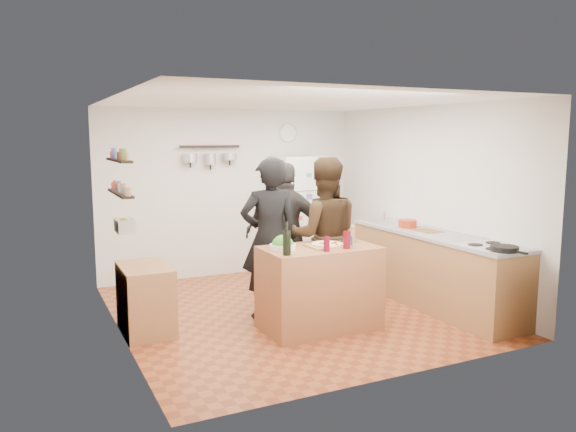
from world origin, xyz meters
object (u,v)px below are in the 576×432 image
prep_island (319,288)px  pepper_mill (353,236)px  red_bowl (408,224)px  wall_clock (288,133)px  skillet (504,249)px  salad_bowl (283,247)px  wine_bottle (287,243)px  person_center (323,236)px  person_left (270,238)px  counter_run (433,270)px  person_back (287,234)px  salt_canister (349,241)px  side_table (146,299)px  fridge (297,215)px

prep_island → pepper_mill: pepper_mill is taller
red_bowl → wall_clock: size_ratio=0.80×
skillet → salad_bowl: bearing=150.8°
prep_island → wine_bottle: wine_bottle is taller
skillet → red_bowl: 1.68m
pepper_mill → person_center: size_ratio=0.09×
prep_island → wall_clock: size_ratio=4.17×
prep_island → skillet: skillet is taller
salad_bowl → person_left: 0.53m
prep_island → person_left: 0.82m
person_left → person_center: (0.65, -0.11, -0.01)m
person_left → person_center: bearing=-179.5°
person_left → counter_run: size_ratio=0.71×
wall_clock → person_back: bearing=-116.1°
person_center → counter_run: 1.51m
person_back → prep_island: bearing=121.9°
person_back → salad_bowl: bearing=98.1°
salad_bowl → wine_bottle: wine_bottle is taller
salad_bowl → wall_clock: (1.36, 2.71, 1.21)m
pepper_mill → person_left: person_left is taller
person_center → wall_clock: 2.68m
wine_bottle → red_bowl: size_ratio=1.05×
prep_island → counter_run: size_ratio=0.48×
person_left → wine_bottle: bearing=88.9°
prep_island → wine_bottle: size_ratio=4.98×
salad_bowl → red_bowl: size_ratio=1.16×
prep_island → salt_canister: 0.61m
side_table → prep_island: bearing=-21.8°
fridge → person_left: bearing=-124.7°
wine_bottle → side_table: 1.69m
wine_bottle → person_left: 0.81m
side_table → wine_bottle: bearing=-36.4°
person_center → skillet: 2.00m
counter_run → skillet: size_ratio=9.21×
side_table → pepper_mill: bearing=-16.5°
salad_bowl → person_left: (0.08, 0.52, -0.00)m
person_center → prep_island: bearing=77.4°
counter_run → wall_clock: size_ratio=8.77×
salt_canister → person_back: 1.12m
person_center → side_table: 2.14m
skillet → counter_run: bearing=85.2°
skillet → side_table: size_ratio=0.36×
red_bowl → fridge: bearing=111.0°
pepper_mill → fridge: size_ratio=0.09×
salt_canister → prep_island: bearing=158.2°
fridge → side_table: size_ratio=2.25×
prep_island → person_center: bearing=56.5°
fridge → wall_clock: wall_clock is taller
salad_bowl → wall_clock: size_ratio=0.93×
person_center → counter_run: person_center is taller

